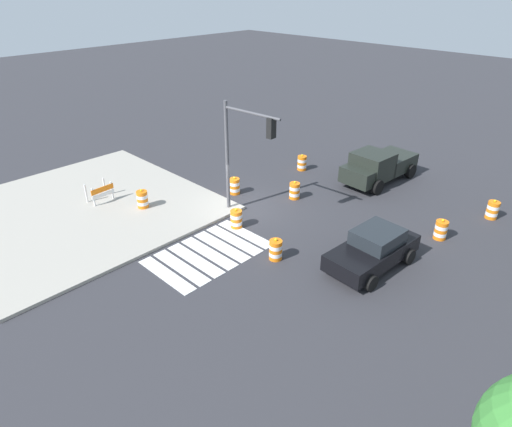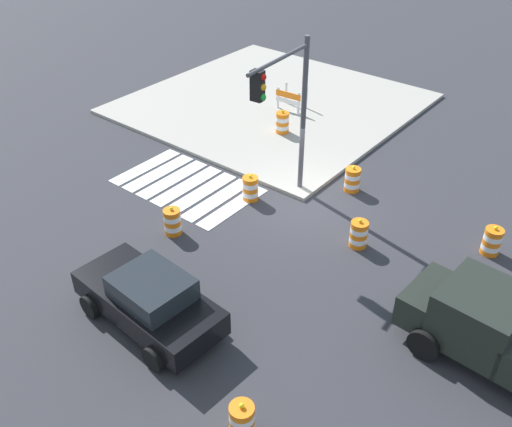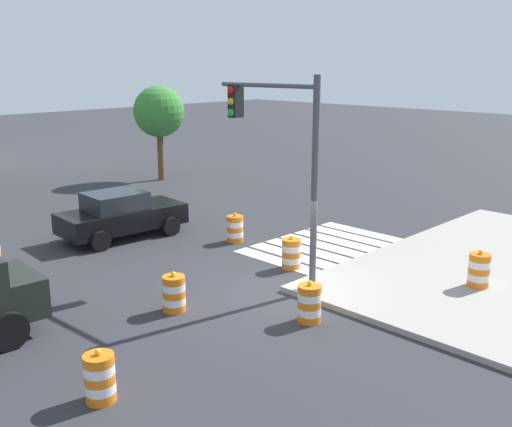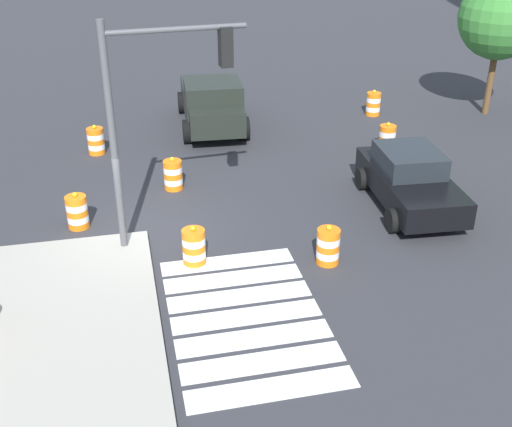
% 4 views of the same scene
% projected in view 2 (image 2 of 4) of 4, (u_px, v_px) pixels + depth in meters
% --- Properties ---
extents(ground_plane, '(120.00, 120.00, 0.00)m').
position_uv_depth(ground_plane, '(304.00, 202.00, 20.17)').
color(ground_plane, '#2D2D33').
extents(sidewalk_corner, '(12.00, 12.00, 0.15)m').
position_uv_depth(sidewalk_corner, '(272.00, 103.00, 27.08)').
color(sidewalk_corner, '#9E998E').
rests_on(sidewalk_corner, ground).
extents(crosswalk_stripes, '(5.10, 3.20, 0.02)m').
position_uv_depth(crosswalk_stripes, '(187.00, 186.00, 21.07)').
color(crosswalk_stripes, silver).
rests_on(crosswalk_stripes, ground).
extents(sports_car, '(4.41, 2.36, 1.63)m').
position_uv_depth(sports_car, '(149.00, 299.00, 14.90)').
color(sports_car, black).
rests_on(sports_car, ground).
extents(pickup_truck, '(5.26, 2.61, 1.92)m').
position_uv_depth(pickup_truck, '(500.00, 333.00, 13.69)').
color(pickup_truck, black).
rests_on(pickup_truck, ground).
extents(traffic_barrel_near_corner, '(0.56, 0.56, 1.02)m').
position_uv_depth(traffic_barrel_near_corner, '(242.00, 421.00, 12.29)').
color(traffic_barrel_near_corner, orange).
rests_on(traffic_barrel_near_corner, ground).
extents(traffic_barrel_crosswalk_end, '(0.56, 0.56, 1.02)m').
position_uv_depth(traffic_barrel_crosswalk_end, '(492.00, 241.00, 17.55)').
color(traffic_barrel_crosswalk_end, orange).
rests_on(traffic_barrel_crosswalk_end, ground).
extents(traffic_barrel_median_near, '(0.56, 0.56, 1.02)m').
position_uv_depth(traffic_barrel_median_near, '(359.00, 234.00, 17.85)').
color(traffic_barrel_median_near, orange).
rests_on(traffic_barrel_median_near, ground).
extents(traffic_barrel_median_far, '(0.56, 0.56, 1.02)m').
position_uv_depth(traffic_barrel_median_far, '(250.00, 188.00, 20.08)').
color(traffic_barrel_median_far, orange).
rests_on(traffic_barrel_median_far, ground).
extents(traffic_barrel_far_curb, '(0.56, 0.56, 1.02)m').
position_uv_depth(traffic_barrel_far_curb, '(173.00, 222.00, 18.41)').
color(traffic_barrel_far_curb, orange).
rests_on(traffic_barrel_far_curb, ground).
extents(traffic_barrel_lane_center, '(0.56, 0.56, 1.02)m').
position_uv_depth(traffic_barrel_lane_center, '(352.00, 180.00, 20.57)').
color(traffic_barrel_lane_center, orange).
rests_on(traffic_barrel_lane_center, ground).
extents(traffic_barrel_on_sidewalk, '(0.56, 0.56, 1.02)m').
position_uv_depth(traffic_barrel_on_sidewalk, '(282.00, 122.00, 24.14)').
color(traffic_barrel_on_sidewalk, orange).
rests_on(traffic_barrel_on_sidewalk, sidewalk_corner).
extents(construction_barricade, '(1.30, 0.86, 1.00)m').
position_uv_depth(construction_barricade, '(290.00, 98.00, 26.01)').
color(construction_barricade, silver).
rests_on(construction_barricade, sidewalk_corner).
extents(traffic_light_pole, '(0.56, 3.29, 5.50)m').
position_uv_depth(traffic_light_pole, '(286.00, 100.00, 17.87)').
color(traffic_light_pole, '#4C4C51').
rests_on(traffic_light_pole, sidewalk_corner).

